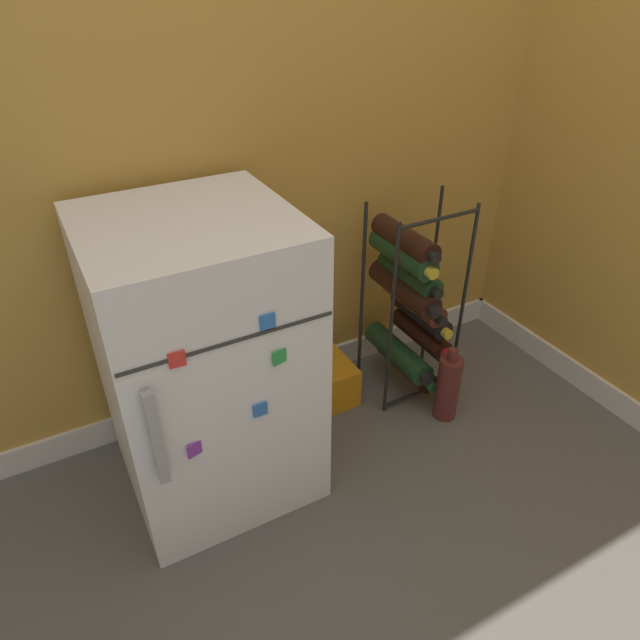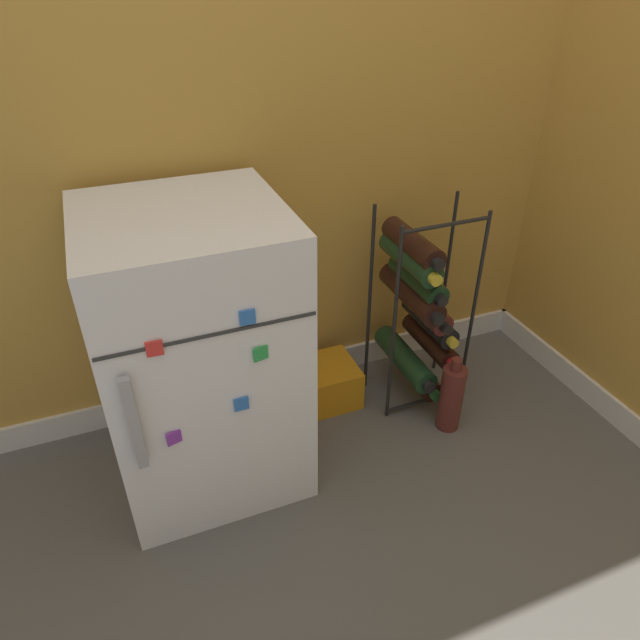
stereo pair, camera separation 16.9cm
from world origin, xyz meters
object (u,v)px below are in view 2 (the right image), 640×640
mini_fridge (199,353)px  wine_rack (417,311)px  soda_box (321,384)px  loose_bottle_floor (451,397)px

mini_fridge → wine_rack: 0.73m
wine_rack → soda_box: (-0.31, 0.07, -0.27)m
soda_box → mini_fridge: bearing=-161.6°
mini_fridge → wine_rack: size_ratio=1.18×
soda_box → loose_bottle_floor: (0.35, -0.27, 0.05)m
mini_fridge → loose_bottle_floor: (0.76, -0.14, -0.29)m
mini_fridge → wine_rack: bearing=5.0°
mini_fridge → wine_rack: (0.72, 0.06, -0.07)m
mini_fridge → soda_box: mini_fridge is taller
wine_rack → soda_box: wine_rack is taller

